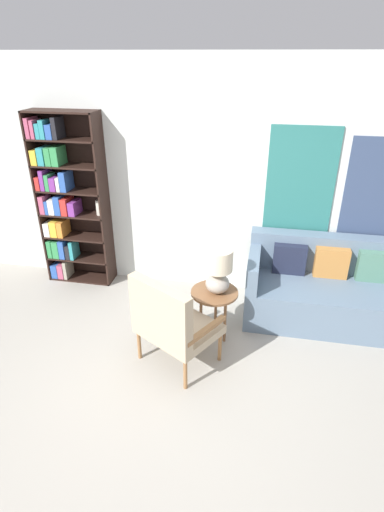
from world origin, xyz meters
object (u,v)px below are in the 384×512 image
Objects in this scene: bookshelf at (65,201)px; couch at (329,290)px; side_table at (214,297)px; table_lamp at (218,269)px; armchair at (170,321)px.

bookshelf is 3.26m from couch.
bookshelf is at bearing 156.18° from side_table.
bookshelf is 2.20m from table_lamp.
bookshelf is 1.18× the size of couch.
couch is 1.35m from side_table.
bookshelf reaches higher than table_lamp.
armchair is at bearing -122.12° from side_table.
side_table is at bearing -23.82° from bookshelf.
couch is at bearing -4.73° from bookshelf.
bookshelf is at bearing 175.27° from couch.
armchair is at bearing -143.24° from couch.
armchair is 0.70m from table_lamp.
table_lamp is at bearing -152.38° from couch.
table_lamp is (-1.17, -0.61, 0.47)m from couch.
armchair is (1.65, -1.40, -0.54)m from bookshelf.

